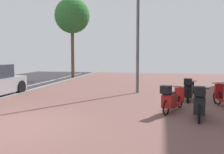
% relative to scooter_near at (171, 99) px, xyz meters
% --- Properties ---
extents(ground, '(21.00, 40.00, 0.13)m').
position_rel_scooter_near_xyz_m(ground, '(-2.91, -2.67, -0.44)').
color(ground, black).
extents(scooter_near, '(0.92, 1.73, 0.93)m').
position_rel_scooter_near_xyz_m(scooter_near, '(0.00, 0.00, 0.00)').
color(scooter_near, black).
rests_on(scooter_near, ground).
extents(scooter_mid, '(0.63, 1.70, 0.96)m').
position_rel_scooter_near_xyz_m(scooter_mid, '(0.73, 2.11, 0.01)').
color(scooter_mid, black).
rests_on(scooter_mid, ground).
extents(scooter_extra, '(0.61, 1.84, 1.02)m').
position_rel_scooter_near_xyz_m(scooter_extra, '(0.77, -0.78, 0.04)').
color(scooter_extra, black).
rests_on(scooter_extra, ground).
extents(lamp_post, '(0.20, 0.52, 6.58)m').
position_rel_scooter_near_xyz_m(lamp_post, '(-1.46, 4.04, 3.19)').
color(lamp_post, slate).
rests_on(lamp_post, ground).
extents(street_tree, '(2.67, 2.67, 6.10)m').
position_rel_scooter_near_xyz_m(street_tree, '(-7.12, 10.84, 4.31)').
color(street_tree, brown).
rests_on(street_tree, ground).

